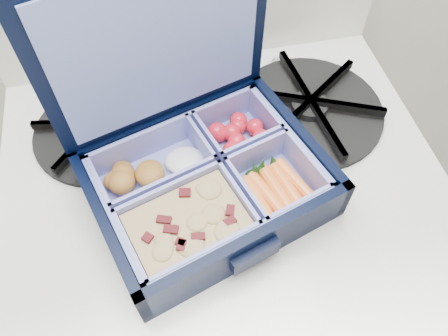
{
  "coord_description": "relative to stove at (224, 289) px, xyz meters",
  "views": [
    {
      "loc": [
        -0.38,
        1.42,
        1.25
      ],
      "look_at": [
        -0.32,
        1.7,
        0.85
      ],
      "focal_mm": 35.0,
      "sensor_mm": 36.0,
      "label": 1
    }
  ],
  "objects": [
    {
      "name": "stove",
      "position": [
        0.0,
        0.0,
        0.0
      ],
      "size": [
        0.54,
        0.54,
        0.81
      ],
      "primitive_type": null,
      "color": "silver",
      "rests_on": "floor"
    },
    {
      "name": "bento_box",
      "position": [
        -0.02,
        -0.02,
        0.43
      ],
      "size": [
        0.3,
        0.26,
        0.06
      ],
      "primitive_type": null,
      "rotation": [
        0.0,
        0.0,
        0.3
      ],
      "color": "black",
      "rests_on": "stove"
    },
    {
      "name": "burner_grate",
      "position": [
        0.14,
        0.08,
        0.42
      ],
      "size": [
        0.26,
        0.26,
        0.03
      ],
      "primitive_type": "cylinder",
      "rotation": [
        0.0,
        0.0,
        -0.41
      ],
      "color": "black",
      "rests_on": "stove"
    },
    {
      "name": "burner_grate_rear",
      "position": [
        -0.14,
        0.1,
        0.41
      ],
      "size": [
        0.2,
        0.2,
        0.02
      ],
      "primitive_type": "cylinder",
      "rotation": [
        0.0,
        0.0,
        -0.19
      ],
      "color": "black",
      "rests_on": "stove"
    },
    {
      "name": "fork",
      "position": [
        0.07,
        0.1,
        0.41
      ],
      "size": [
        0.13,
        0.14,
        0.01
      ],
      "primitive_type": null,
      "rotation": [
        0.0,
        0.0,
        -0.71
      ],
      "color": "silver",
      "rests_on": "stove"
    }
  ]
}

